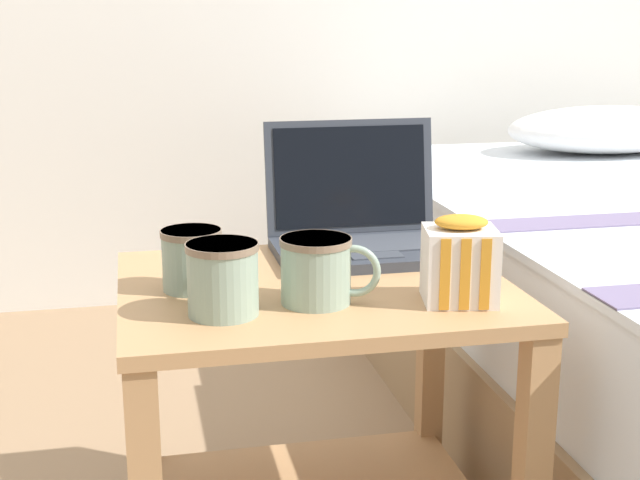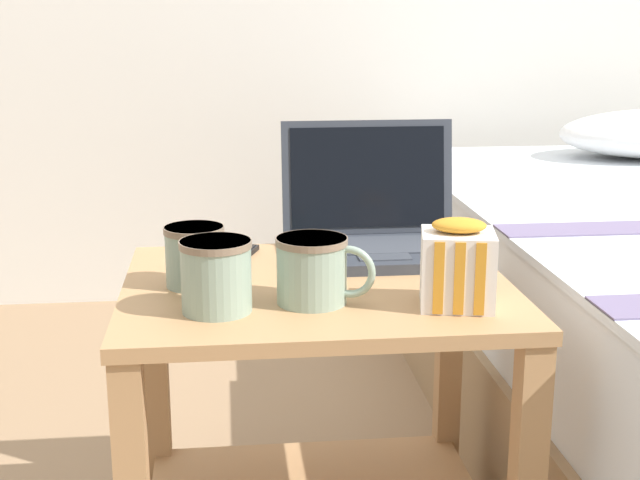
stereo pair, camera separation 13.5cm
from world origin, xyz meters
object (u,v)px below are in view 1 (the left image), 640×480
laptop (361,226)px  cell_phone (216,259)px  mug_front_left (193,257)px  mug_mid_center (318,267)px  mug_front_right (223,275)px  snack_bag (460,262)px

laptop → cell_phone: 0.26m
mug_front_left → mug_mid_center: size_ratio=0.79×
mug_front_left → mug_front_right: 0.13m
mug_mid_center → snack_bag: 0.21m
laptop → cell_phone: bearing=-177.0°
laptop → mug_front_left: bearing=-151.7°
mug_mid_center → mug_front_right: bearing=-171.9°
laptop → snack_bag: (0.07, -0.31, 0.01)m
mug_mid_center → mug_front_left: bearing=149.3°
cell_phone → laptop: bearing=3.0°
mug_front_right → laptop: bearing=46.3°
mug_front_left → cell_phone: size_ratio=0.71×
mug_front_right → cell_phone: size_ratio=0.92×
laptop → cell_phone: (-0.26, -0.01, -0.04)m
laptop → mug_mid_center: (-0.14, -0.27, 0.01)m
mug_front_right → mug_mid_center: size_ratio=1.02×
mug_mid_center → cell_phone: 0.29m
mug_front_left → snack_bag: 0.40m
mug_front_right → cell_phone: (0.02, 0.28, -0.05)m
laptop → mug_front_right: size_ratio=2.16×
cell_phone → snack_bag: bearing=-41.6°
mug_front_left → mug_mid_center: bearing=-30.7°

